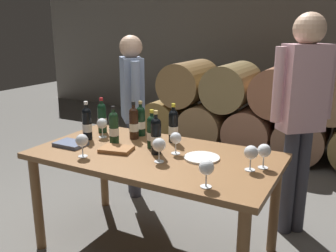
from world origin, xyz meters
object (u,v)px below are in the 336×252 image
(wine_glass_2, at_px, (264,151))
(leather_ledger, at_px, (116,149))
(wine_bottle_0, at_px, (156,135))
(wine_bottle_4, at_px, (102,117))
(wine_glass_6, at_px, (82,141))
(tasting_notebook, at_px, (71,144))
(wine_glass_0, at_px, (102,124))
(sommelier_presenting, at_px, (302,106))
(wine_bottle_7, at_px, (152,131))
(wine_glass_3, at_px, (159,145))
(wine_glass_1, at_px, (206,168))
(dining_table, at_px, (155,166))
(serving_plate, at_px, (202,158))
(wine_bottle_5, at_px, (173,126))
(wine_glass_5, at_px, (176,139))
(wine_bottle_6, at_px, (114,127))
(wine_glass_4, at_px, (251,153))
(wine_bottle_3, at_px, (134,123))
(wine_bottle_1, at_px, (141,121))
(taster_seated_left, at_px, (132,103))
(wine_bottle_2, at_px, (87,123))

(wine_glass_2, height_order, leather_ledger, wine_glass_2)
(wine_bottle_0, height_order, wine_bottle_4, wine_bottle_0)
(wine_glass_6, bearing_deg, tasting_notebook, 149.73)
(wine_glass_0, distance_m, sommelier_presenting, 1.54)
(wine_bottle_7, distance_m, wine_glass_3, 0.30)
(wine_bottle_7, bearing_deg, wine_glass_1, -36.02)
(dining_table, xyz_separation_m, wine_glass_1, (0.53, -0.34, 0.20))
(tasting_notebook, relative_size, serving_plate, 0.92)
(wine_bottle_5, distance_m, wine_glass_5, 0.27)
(wine_bottle_4, relative_size, wine_glass_0, 1.87)
(wine_bottle_6, relative_size, wine_glass_5, 1.84)
(wine_glass_2, bearing_deg, wine_glass_5, -177.83)
(wine_glass_1, bearing_deg, sommelier_presenting, 74.09)
(wine_bottle_0, height_order, wine_glass_5, wine_bottle_0)
(wine_bottle_0, height_order, wine_glass_6, wine_bottle_0)
(wine_glass_0, xyz_separation_m, wine_glass_4, (1.23, -0.12, 0.00))
(leather_ledger, bearing_deg, wine_glass_3, -18.87)
(wine_bottle_6, bearing_deg, wine_bottle_3, 66.94)
(wine_bottle_4, height_order, wine_glass_5, wine_bottle_4)
(dining_table, height_order, wine_glass_3, wine_glass_3)
(wine_glass_4, bearing_deg, wine_glass_5, 174.53)
(wine_bottle_7, distance_m, wine_glass_1, 0.75)
(wine_bottle_7, xyz_separation_m, sommelier_presenting, (0.92, 0.65, 0.16))
(wine_bottle_4, height_order, leather_ledger, wine_bottle_4)
(wine_bottle_1, bearing_deg, wine_bottle_3, -90.21)
(sommelier_presenting, bearing_deg, wine_bottle_5, -151.77)
(wine_glass_2, height_order, wine_glass_6, wine_glass_6)
(wine_bottle_3, distance_m, tasting_notebook, 0.50)
(wine_glass_5, xyz_separation_m, sommelier_presenting, (0.71, 0.69, 0.17))
(wine_glass_2, height_order, wine_glass_5, wine_glass_2)
(tasting_notebook, distance_m, sommelier_presenting, 1.75)
(wine_glass_6, bearing_deg, taster_seated_left, 104.69)
(wine_bottle_3, relative_size, wine_glass_2, 1.88)
(wine_bottle_6, distance_m, wine_glass_0, 0.19)
(wine_bottle_2, distance_m, wine_glass_0, 0.12)
(leather_ledger, bearing_deg, wine_bottle_1, 85.32)
(wine_glass_3, bearing_deg, wine_bottle_2, 167.26)
(dining_table, distance_m, wine_glass_5, 0.25)
(wine_bottle_6, xyz_separation_m, wine_bottle_7, (0.31, 0.04, -0.00))
(dining_table, relative_size, wine_glass_3, 10.42)
(wine_glass_1, xyz_separation_m, serving_plate, (-0.20, 0.40, -0.10))
(wine_glass_6, distance_m, serving_plate, 0.81)
(wine_bottle_5, relative_size, wine_glass_0, 1.91)
(wine_bottle_1, relative_size, taster_seated_left, 0.18)
(wine_bottle_4, distance_m, wine_glass_4, 1.34)
(wine_bottle_3, xyz_separation_m, wine_bottle_7, (0.24, -0.13, -0.00))
(wine_bottle_2, xyz_separation_m, serving_plate, (0.96, 0.02, -0.12))
(wine_bottle_7, bearing_deg, wine_bottle_0, -46.00)
(wine_bottle_1, xyz_separation_m, wine_glass_2, (1.05, -0.24, -0.01))
(wine_bottle_5, bearing_deg, leather_ledger, -123.73)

